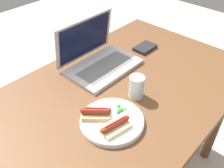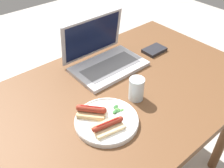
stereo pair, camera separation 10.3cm
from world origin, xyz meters
TOP-DOWN VIEW (x-y plane):
  - desk at (0.00, 0.00)m, footprint 1.23×0.80m
  - laptop at (0.05, 0.20)m, footprint 0.35×0.25m
  - plate at (-0.19, -0.11)m, footprint 0.24×0.24m
  - sausage_toast_left at (-0.21, -0.05)m, footprint 0.11×0.12m
  - sausage_toast_middle at (-0.21, -0.14)m, footprint 0.12×0.08m
  - salad_pile at (-0.12, -0.09)m, footprint 0.05×0.05m
  - drinking_glass at (-0.01, -0.08)m, footprint 0.06×0.06m
  - external_drive at (0.34, 0.13)m, footprint 0.12×0.08m

SIDE VIEW (x-z plane):
  - desk at x=0.00m, z-range 0.28..1.03m
  - external_drive at x=0.34m, z-range 0.75..0.77m
  - plate at x=-0.19m, z-range 0.75..0.77m
  - salad_pile at x=-0.12m, z-range 0.76..0.77m
  - sausage_toast_middle at x=-0.21m, z-range 0.76..0.80m
  - sausage_toast_left at x=-0.21m, z-range 0.76..0.80m
  - laptop at x=0.05m, z-range 0.68..0.90m
  - drinking_glass at x=-0.01m, z-range 0.75..0.85m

